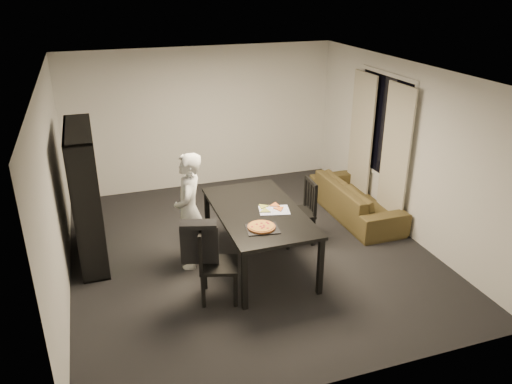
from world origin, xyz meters
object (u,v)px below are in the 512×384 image
object	(u,v)px
chair_left	(211,259)
pepperoni_pizza	(261,227)
chair_right	(303,207)
baking_tray	(262,229)
person	(189,211)
dining_table	(258,215)
bookshelf	(86,195)
sofa	(356,199)

from	to	relation	value
chair_left	pepperoni_pizza	bearing A→B (deg)	-67.71
chair_right	baking_tray	world-z (taller)	chair_right
chair_right	person	world-z (taller)	person
dining_table	pepperoni_pizza	xyz separation A→B (m)	(-0.14, -0.52, 0.10)
chair_right	pepperoni_pizza	world-z (taller)	chair_right
bookshelf	chair_left	xyz separation A→B (m)	(1.36, -1.57, -0.39)
person	sofa	world-z (taller)	person
baking_tray	pepperoni_pizza	distance (m)	0.03
chair_right	sofa	size ratio (longest dim) A/B	0.49
sofa	bookshelf	bearing A→B (deg)	89.39
chair_left	pepperoni_pizza	distance (m)	0.73
pepperoni_pizza	chair_left	bearing A→B (deg)	-174.27
chair_right	person	distance (m)	1.75
baking_tray	bookshelf	bearing A→B (deg)	143.29
chair_left	baking_tray	xyz separation A→B (m)	(0.68, 0.05, 0.27)
bookshelf	pepperoni_pizza	size ratio (longest dim) A/B	5.43
person	baking_tray	bearing A→B (deg)	60.16
dining_table	person	bearing A→B (deg)	161.59
chair_right	pepperoni_pizza	bearing A→B (deg)	-43.37
pepperoni_pizza	person	bearing A→B (deg)	132.48
chair_left	chair_right	xyz separation A→B (m)	(1.65, 1.00, 0.00)
bookshelf	pepperoni_pizza	world-z (taller)	bookshelf
person	sofa	size ratio (longest dim) A/B	0.81
pepperoni_pizza	sofa	size ratio (longest dim) A/B	0.17
chair_left	sofa	world-z (taller)	chair_left
chair_right	pepperoni_pizza	distance (m)	1.39
bookshelf	chair_right	size ratio (longest dim) A/B	1.93
dining_table	person	world-z (taller)	person
person	sofa	bearing A→B (deg)	120.45
bookshelf	person	xyz separation A→B (m)	(1.29, -0.69, -0.14)
baking_tray	pepperoni_pizza	xyz separation A→B (m)	(-0.01, 0.02, 0.02)
dining_table	person	xyz separation A→B (m)	(-0.88, 0.29, 0.06)
dining_table	chair_left	size ratio (longest dim) A/B	2.02
person	chair_right	bearing A→B (deg)	112.11
bookshelf	pepperoni_pizza	xyz separation A→B (m)	(2.03, -1.50, -0.10)
pepperoni_pizza	dining_table	bearing A→B (deg)	75.08
bookshelf	chair_left	bearing A→B (deg)	-49.00
dining_table	baking_tray	world-z (taller)	baking_tray
bookshelf	chair_right	world-z (taller)	bookshelf
dining_table	chair_right	world-z (taller)	chair_right
bookshelf	dining_table	size ratio (longest dim) A/B	0.96
chair_right	dining_table	bearing A→B (deg)	-60.76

